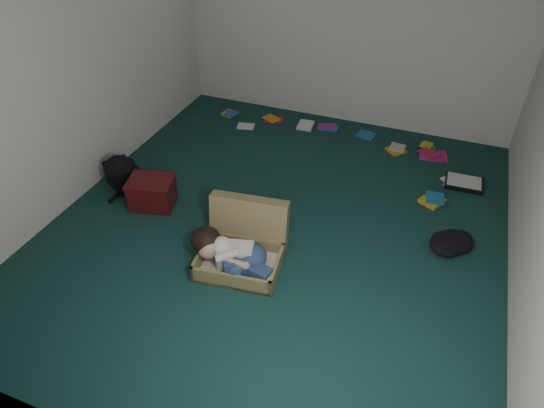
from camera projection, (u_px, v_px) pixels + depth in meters
The scene contains 11 objects.
floor at pixel (278, 225), 4.51m from camera, with size 4.50×4.50×0.00m, color #133835.
wall_back at pixel (351, 14), 5.38m from camera, with size 4.50×4.50×0.00m, color silver.
wall_front at pixel (92, 307), 2.06m from camera, with size 4.50×4.50×0.00m, color silver.
wall_left at pixel (68, 60), 4.30m from camera, with size 4.50×4.50×0.00m, color silver.
suitcase at pixel (243, 245), 4.07m from camera, with size 0.75×0.74×0.50m.
person at pixel (232, 254), 3.92m from camera, with size 0.75×0.36×0.31m.
maroon_bin at pixel (152, 193), 4.66m from camera, with size 0.49×0.43×0.29m.
backpack at pixel (123, 174), 4.93m from camera, with size 0.44×0.36×0.27m, color black, non-canonical shape.
clothing_pile at pixel (445, 239), 4.25m from camera, with size 0.41×0.33×0.13m, color black, non-canonical shape.
paper_tray at pixel (464, 183), 5.00m from camera, with size 0.38×0.29×0.05m.
book_scatter at pixel (355, 143), 5.67m from camera, with size 3.03×1.33×0.02m.
Camera 1 is at (1.21, -3.24, 2.90)m, focal length 32.00 mm.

